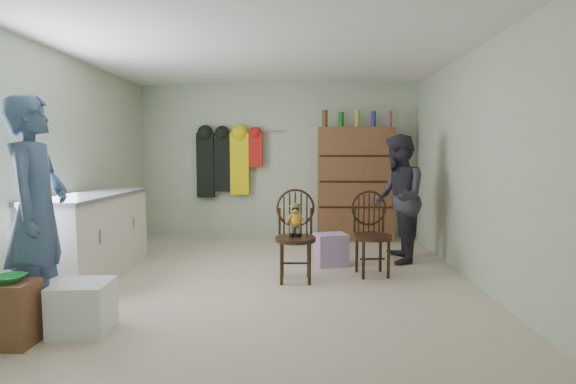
{
  "coord_description": "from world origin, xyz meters",
  "views": [
    {
      "loc": [
        0.45,
        -4.88,
        1.39
      ],
      "look_at": [
        0.25,
        0.2,
        0.95
      ],
      "focal_mm": 28.0,
      "sensor_mm": 36.0,
      "label": 1
    }
  ],
  "objects_px": {
    "counter": "(92,235)",
    "dresser": "(356,183)",
    "chair_front": "(295,229)",
    "chair_far": "(371,230)"
  },
  "relations": [
    {
      "from": "counter",
      "to": "dresser",
      "type": "xyz_separation_m",
      "value": [
        3.2,
        2.3,
        0.44
      ]
    },
    {
      "from": "counter",
      "to": "dresser",
      "type": "relative_size",
      "value": 0.9
    },
    {
      "from": "dresser",
      "to": "counter",
      "type": "bearing_deg",
      "value": -144.31
    },
    {
      "from": "chair_front",
      "to": "dresser",
      "type": "relative_size",
      "value": 0.48
    },
    {
      "from": "counter",
      "to": "dresser",
      "type": "bearing_deg",
      "value": 35.69
    },
    {
      "from": "counter",
      "to": "chair_front",
      "type": "relative_size",
      "value": 1.87
    },
    {
      "from": "chair_far",
      "to": "dresser",
      "type": "distance_m",
      "value": 2.11
    },
    {
      "from": "counter",
      "to": "chair_front",
      "type": "bearing_deg",
      "value": -0.97
    },
    {
      "from": "chair_far",
      "to": "dresser",
      "type": "height_order",
      "value": "dresser"
    },
    {
      "from": "counter",
      "to": "dresser",
      "type": "distance_m",
      "value": 3.96
    }
  ]
}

